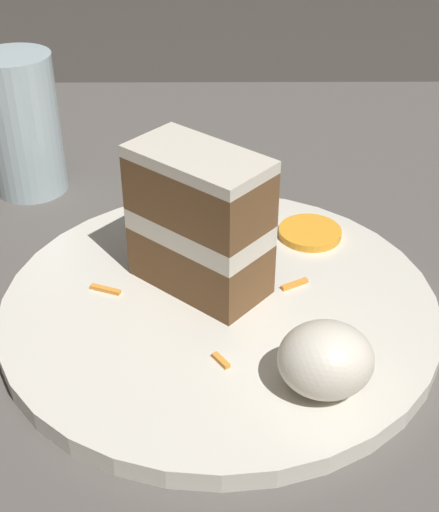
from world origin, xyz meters
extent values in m
plane|color=#38332D|center=(0.00, 0.00, 0.00)|extent=(6.00, 6.00, 0.00)
cube|color=#56514C|center=(0.00, 0.00, 0.01)|extent=(1.23, 0.84, 0.03)
cylinder|color=silver|center=(-0.03, -0.05, 0.03)|extent=(0.31, 0.31, 0.01)
cube|color=brown|center=(-0.04, -0.03, 0.06)|extent=(0.11, 0.10, 0.04)
cube|color=silver|center=(-0.04, -0.03, 0.09)|extent=(0.11, 0.10, 0.02)
cube|color=brown|center=(-0.04, -0.03, 0.12)|extent=(0.11, 0.10, 0.04)
cube|color=silver|center=(-0.04, -0.03, 0.14)|extent=(0.11, 0.10, 0.01)
ellipsoid|color=silver|center=(0.03, -0.14, 0.06)|extent=(0.06, 0.05, 0.04)
cylinder|color=orange|center=(0.04, 0.03, 0.04)|extent=(0.05, 0.05, 0.01)
cube|color=orange|center=(-0.03, -0.11, 0.04)|extent=(0.01, 0.01, 0.00)
cube|color=orange|center=(0.03, -0.03, 0.04)|extent=(0.02, 0.01, 0.00)
cube|color=orange|center=(-0.11, -0.04, 0.04)|extent=(0.02, 0.01, 0.00)
cube|color=orange|center=(-0.01, 0.02, 0.04)|extent=(0.03, 0.01, 0.00)
cylinder|color=silver|center=(-0.20, 0.14, 0.09)|extent=(0.07, 0.07, 0.13)
cylinder|color=silver|center=(-0.20, 0.14, 0.05)|extent=(0.06, 0.06, 0.04)
camera|label=1|loc=(-0.03, -0.45, 0.35)|focal=50.00mm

